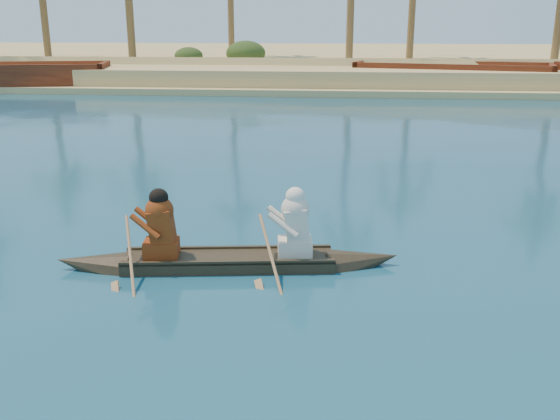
# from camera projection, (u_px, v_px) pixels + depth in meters

# --- Properties ---
(ground) EXTENTS (160.00, 160.00, 0.00)m
(ground) POSITION_uv_depth(u_px,v_px,m) (469.00, 226.00, 12.37)
(ground) COLOR navy
(ground) RESTS_ON ground
(sandy_embankment) EXTENTS (150.00, 51.00, 1.50)m
(sandy_embankment) POSITION_uv_depth(u_px,v_px,m) (373.00, 61.00, 56.89)
(sandy_embankment) COLOR #DDBE7C
(sandy_embankment) RESTS_ON ground
(shrub_cluster) EXTENTS (100.00, 6.00, 2.40)m
(shrub_cluster) POSITION_uv_depth(u_px,v_px,m) (383.00, 64.00, 42.04)
(shrub_cluster) COLOR #213513
(shrub_cluster) RESTS_ON ground
(canoe) EXTENTS (5.68, 1.50, 1.55)m
(canoe) POSITION_uv_depth(u_px,v_px,m) (228.00, 250.00, 10.23)
(canoe) COLOR #342B1C
(canoe) RESTS_ON ground
(barge_left) EXTENTS (11.88, 6.29, 1.89)m
(barge_left) POSITION_uv_depth(u_px,v_px,m) (10.00, 79.00, 37.12)
(barge_left) COLOR brown
(barge_left) RESTS_ON ground
(barge_mid) EXTENTS (11.96, 6.39, 1.90)m
(barge_mid) POSITION_uv_depth(u_px,v_px,m) (451.00, 79.00, 37.53)
(barge_mid) COLOR brown
(barge_mid) RESTS_ON ground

